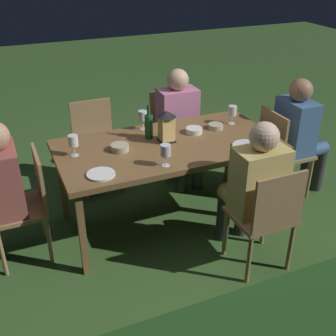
{
  "coord_description": "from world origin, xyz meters",
  "views": [
    {
      "loc": [
        1.21,
        2.86,
        2.22
      ],
      "look_at": [
        0.0,
        0.0,
        0.53
      ],
      "focal_mm": 44.98,
      "sensor_mm": 36.0,
      "label": 1
    }
  ],
  "objects_px": {
    "person_in_blue": "(300,131)",
    "chair_side_left_b": "(96,142)",
    "plate_a": "(101,174)",
    "chair_head_far": "(27,202)",
    "person_in_pink": "(180,122)",
    "dining_table": "(168,150)",
    "wine_glass_a": "(73,142)",
    "wine_glass_b": "(143,117)",
    "chair_side_left_a": "(172,129)",
    "bowl_olives": "(216,126)",
    "bowl_bread": "(194,130)",
    "chair_side_right_a": "(266,215)",
    "wine_glass_c": "(166,151)",
    "green_bottle_on_table": "(149,126)",
    "chair_head_near": "(281,149)",
    "person_in_mustard": "(253,184)",
    "lantern_centerpiece": "(167,125)",
    "bowl_salad": "(120,147)",
    "plate_b": "(247,146)",
    "wine_glass_d": "(232,111)"
  },
  "relations": [
    {
      "from": "chair_side_left_a",
      "to": "wine_glass_a",
      "type": "distance_m",
      "value": 1.44
    },
    {
      "from": "person_in_pink",
      "to": "dining_table",
      "type": "bearing_deg",
      "value": 58.13
    },
    {
      "from": "chair_head_near",
      "to": "person_in_pink",
      "type": "height_order",
      "value": "person_in_pink"
    },
    {
      "from": "chair_side_left_a",
      "to": "wine_glass_a",
      "type": "relative_size",
      "value": 5.15
    },
    {
      "from": "person_in_blue",
      "to": "chair_side_left_b",
      "type": "height_order",
      "value": "person_in_blue"
    },
    {
      "from": "bowl_bread",
      "to": "bowl_salad",
      "type": "xyz_separation_m",
      "value": [
        0.69,
        0.08,
        0.0
      ]
    },
    {
      "from": "chair_side_left_a",
      "to": "chair_side_right_a",
      "type": "bearing_deg",
      "value": 90.0
    },
    {
      "from": "person_in_blue",
      "to": "bowl_olives",
      "type": "height_order",
      "value": "person_in_blue"
    },
    {
      "from": "bowl_salad",
      "to": "plate_b",
      "type": "bearing_deg",
      "value": 160.76
    },
    {
      "from": "wine_glass_a",
      "to": "person_in_mustard",
      "type": "bearing_deg",
      "value": 147.49
    },
    {
      "from": "chair_head_far",
      "to": "wine_glass_a",
      "type": "bearing_deg",
      "value": -168.78
    },
    {
      "from": "wine_glass_a",
      "to": "plate_b",
      "type": "height_order",
      "value": "wine_glass_a"
    },
    {
      "from": "wine_glass_d",
      "to": "person_in_mustard",
      "type": "bearing_deg",
      "value": 70.68
    },
    {
      "from": "person_in_blue",
      "to": "bowl_salad",
      "type": "xyz_separation_m",
      "value": [
        1.75,
        -0.03,
        0.15
      ]
    },
    {
      "from": "person_in_blue",
      "to": "chair_head_near",
      "type": "bearing_deg",
      "value": -0.0
    },
    {
      "from": "chair_head_near",
      "to": "wine_glass_b",
      "type": "bearing_deg",
      "value": -16.26
    },
    {
      "from": "wine_glass_a",
      "to": "wine_glass_b",
      "type": "distance_m",
      "value": 0.72
    },
    {
      "from": "chair_side_right_a",
      "to": "chair_head_far",
      "type": "bearing_deg",
      "value": -28.59
    },
    {
      "from": "chair_head_far",
      "to": "plate_b",
      "type": "height_order",
      "value": "chair_head_far"
    },
    {
      "from": "person_in_mustard",
      "to": "lantern_centerpiece",
      "type": "height_order",
      "value": "person_in_mustard"
    },
    {
      "from": "chair_side_left_a",
      "to": "bowl_olives",
      "type": "relative_size",
      "value": 6.61
    },
    {
      "from": "plate_a",
      "to": "bowl_salad",
      "type": "xyz_separation_m",
      "value": [
        -0.24,
        -0.33,
        0.02
      ]
    },
    {
      "from": "chair_head_far",
      "to": "bowl_salad",
      "type": "distance_m",
      "value": 0.81
    },
    {
      "from": "bowl_bread",
      "to": "bowl_salad",
      "type": "relative_size",
      "value": 0.99
    },
    {
      "from": "chair_side_left_a",
      "to": "lantern_centerpiece",
      "type": "height_order",
      "value": "lantern_centerpiece"
    },
    {
      "from": "plate_a",
      "to": "chair_head_far",
      "type": "bearing_deg",
      "value": -30.2
    },
    {
      "from": "chair_side_left_b",
      "to": "person_in_mustard",
      "type": "bearing_deg",
      "value": 118.41
    },
    {
      "from": "green_bottle_on_table",
      "to": "wine_glass_c",
      "type": "distance_m",
      "value": 0.52
    },
    {
      "from": "chair_head_far",
      "to": "person_in_pink",
      "type": "height_order",
      "value": "person_in_pink"
    },
    {
      "from": "person_in_blue",
      "to": "wine_glass_b",
      "type": "distance_m",
      "value": 1.5
    },
    {
      "from": "chair_head_near",
      "to": "bowl_olives",
      "type": "distance_m",
      "value": 0.72
    },
    {
      "from": "chair_head_near",
      "to": "chair_side_left_a",
      "type": "height_order",
      "value": "same"
    },
    {
      "from": "person_in_pink",
      "to": "wine_glass_c",
      "type": "bearing_deg",
      "value": 60.21
    },
    {
      "from": "wine_glass_a",
      "to": "bowl_salad",
      "type": "relative_size",
      "value": 1.17
    },
    {
      "from": "lantern_centerpiece",
      "to": "wine_glass_c",
      "type": "bearing_deg",
      "value": 66.26
    },
    {
      "from": "wine_glass_b",
      "to": "person_in_mustard",
      "type": "bearing_deg",
      "value": 115.85
    },
    {
      "from": "chair_side_left_a",
      "to": "plate_b",
      "type": "height_order",
      "value": "chair_side_left_a"
    },
    {
      "from": "green_bottle_on_table",
      "to": "person_in_blue",
      "type": "bearing_deg",
      "value": 173.4
    },
    {
      "from": "chair_side_left_a",
      "to": "plate_b",
      "type": "bearing_deg",
      "value": 97.5
    },
    {
      "from": "plate_b",
      "to": "person_in_pink",
      "type": "bearing_deg",
      "value": -80.99
    },
    {
      "from": "bowl_bread",
      "to": "wine_glass_c",
      "type": "bearing_deg",
      "value": 45.07
    },
    {
      "from": "person_in_blue",
      "to": "wine_glass_b",
      "type": "relative_size",
      "value": 6.8
    },
    {
      "from": "bowl_bread",
      "to": "chair_side_right_a",
      "type": "bearing_deg",
      "value": 96.89
    },
    {
      "from": "chair_side_left_a",
      "to": "bowl_olives",
      "type": "height_order",
      "value": "chair_side_left_a"
    },
    {
      "from": "plate_b",
      "to": "bowl_salad",
      "type": "xyz_separation_m",
      "value": [
        0.96,
        -0.33,
        0.02
      ]
    },
    {
      "from": "person_in_mustard",
      "to": "wine_glass_b",
      "type": "bearing_deg",
      "value": -64.15
    },
    {
      "from": "wine_glass_c",
      "to": "plate_b",
      "type": "height_order",
      "value": "wine_glass_c"
    },
    {
      "from": "chair_side_left_b",
      "to": "bowl_salad",
      "type": "xyz_separation_m",
      "value": [
        -0.01,
        0.82,
        0.3
      ]
    },
    {
      "from": "dining_table",
      "to": "bowl_olives",
      "type": "relative_size",
      "value": 13.73
    },
    {
      "from": "person_in_mustard",
      "to": "bowl_bread",
      "type": "height_order",
      "value": "person_in_mustard"
    }
  ]
}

